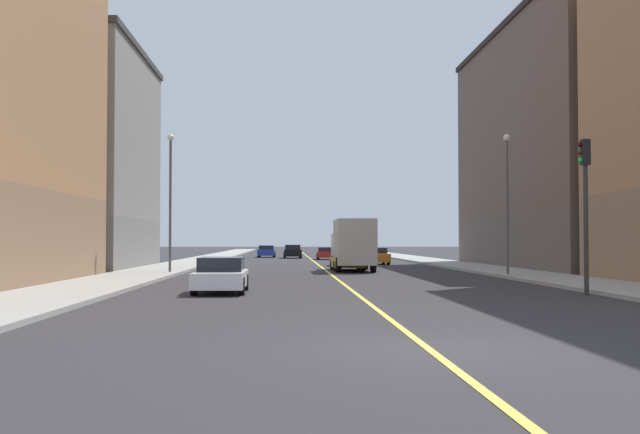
{
  "coord_description": "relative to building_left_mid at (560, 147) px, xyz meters",
  "views": [
    {
      "loc": [
        -2.51,
        -13.07,
        1.92
      ],
      "look_at": [
        -0.11,
        39.25,
        3.54
      ],
      "focal_mm": 41.85,
      "sensor_mm": 36.0,
      "label": 1
    }
  ],
  "objects": [
    {
      "name": "sidewalk_left",
      "position": [
        -6.16,
        11.55,
        -8.3
      ],
      "size": [
        3.89,
        168.0,
        0.15
      ],
      "primitive_type": "cube",
      "color": "#9E9B93",
      "rests_on": "ground"
    },
    {
      "name": "building_left_mid",
      "position": [
        0.0,
        0.0,
        0.0
      ],
      "size": [
        8.72,
        25.31,
        16.74
      ],
      "color": "brown",
      "rests_on": "ground"
    },
    {
      "name": "car_yellow",
      "position": [
        -15.1,
        -3.55,
        -7.73
      ],
      "size": [
        1.99,
        3.97,
        1.33
      ],
      "color": "gold",
      "rests_on": "ground"
    },
    {
      "name": "car_white",
      "position": [
        -21.33,
        -23.17,
        -7.74
      ],
      "size": [
        1.85,
        4.18,
        1.29
      ],
      "color": "white",
      "rests_on": "ground"
    },
    {
      "name": "street_lamp_left_near",
      "position": [
        -7.5,
        -12.46,
        -3.83
      ],
      "size": [
        0.36,
        0.36,
        7.28
      ],
      "color": "#4C4C51",
      "rests_on": "ground"
    },
    {
      "name": "car_orange",
      "position": [
        -11.87,
        8.14,
        -7.73
      ],
      "size": [
        1.87,
        4.31,
        1.31
      ],
      "color": "orange",
      "rests_on": "ground"
    },
    {
      "name": "street_lamp_right_near",
      "position": [
        -25.42,
        -8.69,
        -3.61
      ],
      "size": [
        0.36,
        0.36,
        7.69
      ],
      "color": "#4C4C51",
      "rests_on": "ground"
    },
    {
      "name": "car_blue",
      "position": [
        -21.1,
        32.41,
        -7.73
      ],
      "size": [
        1.98,
        4.34,
        1.32
      ],
      "color": "#23389E",
      "rests_on": "ground"
    },
    {
      "name": "box_truck",
      "position": [
        -14.83,
        -4.72,
        -6.71
      ],
      "size": [
        2.36,
        7.11,
        3.17
      ],
      "color": "beige",
      "rests_on": "ground"
    },
    {
      "name": "ground_plane",
      "position": [
        -16.46,
        -37.45,
        -8.38
      ],
      "size": [
        400.0,
        400.0,
        0.0
      ],
      "primitive_type": "plane",
      "color": "#2E2C2F",
      "rests_on": "ground"
    },
    {
      "name": "car_red",
      "position": [
        -15.04,
        22.83,
        -7.78
      ],
      "size": [
        1.83,
        3.97,
        1.2
      ],
      "color": "red",
      "rests_on": "ground"
    },
    {
      "name": "building_right_midblock",
      "position": [
        -32.92,
        -0.14,
        -1.01
      ],
      "size": [
        8.72,
        15.85,
        14.72
      ],
      "color": "slate",
      "rests_on": "ground"
    },
    {
      "name": "sidewalk_right",
      "position": [
        -26.76,
        11.55,
        -8.3
      ],
      "size": [
        3.89,
        168.0,
        0.15
      ],
      "primitive_type": "cube",
      "color": "#9E9B93",
      "rests_on": "ground"
    },
    {
      "name": "car_black",
      "position": [
        -18.26,
        28.45,
        -7.7
      ],
      "size": [
        1.92,
        4.4,
        1.42
      ],
      "color": "black",
      "rests_on": "ground"
    },
    {
      "name": "lane_center_stripe",
      "position": [
        -16.46,
        11.55,
        -8.37
      ],
      "size": [
        0.16,
        154.0,
        0.01
      ],
      "primitive_type": "cube",
      "color": "#E5D14C",
      "rests_on": "ground"
    },
    {
      "name": "traffic_light_left_near",
      "position": [
        -8.52,
        -24.99,
        -4.82
      ],
      "size": [
        0.4,
        0.32,
        5.45
      ],
      "color": "#2D2D2D",
      "rests_on": "ground"
    },
    {
      "name": "car_silver",
      "position": [
        -14.56,
        4.76,
        -7.73
      ],
      "size": [
        1.91,
        3.94,
        1.31
      ],
      "color": "silver",
      "rests_on": "ground"
    }
  ]
}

